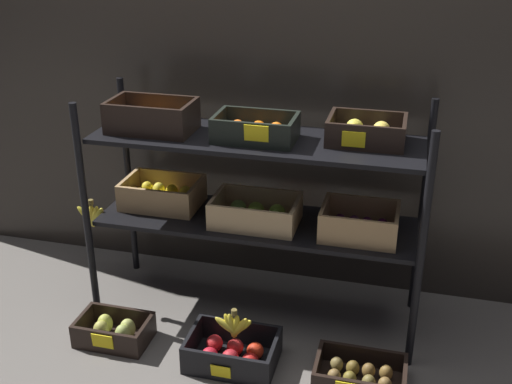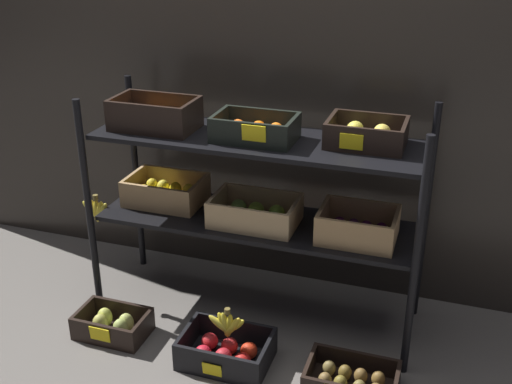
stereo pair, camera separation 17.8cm
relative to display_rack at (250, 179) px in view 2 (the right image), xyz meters
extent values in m
plane|color=#605B56|center=(0.03, 0.00, -0.67)|extent=(10.00, 10.00, 0.00)
cube|color=#2D2823|center=(0.03, 0.42, 0.19)|extent=(3.82, 0.12, 1.73)
cylinder|color=black|center=(-0.68, -0.21, -0.16)|extent=(0.03, 0.03, 1.02)
cylinder|color=black|center=(0.74, -0.21, -0.16)|extent=(0.03, 0.03, 1.02)
cylinder|color=black|center=(-0.68, 0.22, -0.16)|extent=(0.03, 0.03, 1.02)
cylinder|color=black|center=(0.74, 0.22, -0.16)|extent=(0.03, 0.03, 1.02)
cube|color=black|center=(0.03, 0.00, -0.20)|extent=(1.39, 0.40, 0.02)
cube|color=black|center=(0.03, 0.00, 0.18)|extent=(1.39, 0.40, 0.02)
cube|color=tan|center=(-0.43, 0.04, -0.19)|extent=(0.35, 0.25, 0.01)
cube|color=tan|center=(-0.43, -0.07, -0.12)|extent=(0.35, 0.02, 0.11)
cube|color=tan|center=(-0.43, 0.16, -0.12)|extent=(0.35, 0.02, 0.11)
cube|color=tan|center=(-0.60, 0.04, -0.12)|extent=(0.02, 0.22, 0.11)
cube|color=tan|center=(-0.26, 0.04, -0.12)|extent=(0.02, 0.22, 0.11)
ellipsoid|color=yellow|center=(-0.53, 0.01, -0.14)|extent=(0.06, 0.06, 0.08)
ellipsoid|color=yellow|center=(-0.46, 0.01, -0.14)|extent=(0.06, 0.06, 0.08)
ellipsoid|color=yellow|center=(-0.40, 0.01, -0.14)|extent=(0.06, 0.06, 0.08)
ellipsoid|color=yellow|center=(-0.33, 0.01, -0.14)|extent=(0.06, 0.06, 0.08)
ellipsoid|color=yellow|center=(-0.52, 0.09, -0.14)|extent=(0.06, 0.06, 0.08)
ellipsoid|color=yellow|center=(-0.47, 0.09, -0.14)|extent=(0.06, 0.06, 0.08)
ellipsoid|color=yellow|center=(-0.40, 0.08, -0.14)|extent=(0.06, 0.06, 0.08)
ellipsoid|color=yellow|center=(-0.33, 0.08, -0.14)|extent=(0.06, 0.06, 0.08)
cube|color=tan|center=(0.04, -0.03, -0.19)|extent=(0.37, 0.25, 0.01)
cube|color=tan|center=(0.04, -0.15, -0.13)|extent=(0.37, 0.02, 0.11)
cube|color=tan|center=(0.04, 0.09, -0.13)|extent=(0.37, 0.02, 0.11)
cube|color=tan|center=(-0.14, -0.03, -0.13)|extent=(0.02, 0.22, 0.11)
cube|color=tan|center=(0.21, -0.03, -0.13)|extent=(0.02, 0.22, 0.11)
sphere|color=#8BBC46|center=(-0.06, -0.07, -0.14)|extent=(0.07, 0.07, 0.07)
sphere|color=#83B633|center=(0.03, -0.07, -0.14)|extent=(0.07, 0.07, 0.07)
sphere|color=#88BB45|center=(0.13, -0.06, -0.14)|extent=(0.07, 0.07, 0.07)
sphere|color=#85B348|center=(-0.05, 0.00, -0.14)|extent=(0.07, 0.07, 0.07)
sphere|color=#97BF39|center=(0.03, 0.00, -0.14)|extent=(0.07, 0.07, 0.07)
sphere|color=#94C43B|center=(0.12, 0.01, -0.14)|extent=(0.07, 0.07, 0.07)
cube|color=tan|center=(0.48, -0.03, -0.19)|extent=(0.32, 0.25, 0.01)
cube|color=tan|center=(0.48, -0.15, -0.12)|extent=(0.32, 0.02, 0.12)
cube|color=tan|center=(0.48, 0.08, -0.12)|extent=(0.32, 0.02, 0.12)
cube|color=tan|center=(0.33, -0.03, -0.12)|extent=(0.02, 0.21, 0.12)
cube|color=tan|center=(0.64, -0.03, -0.12)|extent=(0.02, 0.21, 0.12)
sphere|color=#552C5D|center=(0.39, -0.08, -0.16)|extent=(0.05, 0.05, 0.05)
sphere|color=#572D4B|center=(0.46, -0.08, -0.16)|extent=(0.05, 0.05, 0.05)
sphere|color=#6B1C5D|center=(0.51, -0.09, -0.16)|extent=(0.05, 0.05, 0.05)
sphere|color=#5E1D50|center=(0.58, -0.09, -0.16)|extent=(0.05, 0.05, 0.05)
sphere|color=#691D5A|center=(0.40, -0.03, -0.16)|extent=(0.05, 0.05, 0.05)
sphere|color=#55204F|center=(0.45, -0.03, -0.16)|extent=(0.05, 0.05, 0.05)
sphere|color=#592353|center=(0.52, -0.03, -0.16)|extent=(0.05, 0.05, 0.05)
sphere|color=#641B57|center=(0.58, -0.03, -0.16)|extent=(0.05, 0.05, 0.05)
sphere|color=#5C1F4C|center=(0.40, 0.03, -0.16)|extent=(0.05, 0.05, 0.05)
sphere|color=#602D57|center=(0.46, 0.03, -0.16)|extent=(0.05, 0.05, 0.05)
sphere|color=#642052|center=(0.51, 0.03, -0.16)|extent=(0.05, 0.05, 0.05)
sphere|color=#55174F|center=(0.58, 0.03, -0.16)|extent=(0.05, 0.05, 0.05)
cube|color=black|center=(-0.43, -0.02, 0.20)|extent=(0.36, 0.22, 0.01)
cube|color=black|center=(-0.43, -0.12, 0.27)|extent=(0.36, 0.02, 0.12)
cube|color=black|center=(-0.43, 0.09, 0.27)|extent=(0.36, 0.02, 0.12)
cube|color=black|center=(-0.60, -0.02, 0.27)|extent=(0.02, 0.19, 0.12)
cube|color=black|center=(-0.25, -0.02, 0.27)|extent=(0.02, 0.19, 0.12)
sphere|color=orange|center=(-0.51, -0.05, 0.24)|extent=(0.07, 0.07, 0.07)
sphere|color=orange|center=(-0.43, -0.05, 0.24)|extent=(0.07, 0.07, 0.07)
sphere|color=orange|center=(-0.34, -0.05, 0.24)|extent=(0.07, 0.07, 0.07)
sphere|color=orange|center=(-0.51, 0.01, 0.24)|extent=(0.07, 0.07, 0.07)
sphere|color=orange|center=(-0.42, 0.01, 0.24)|extent=(0.07, 0.07, 0.07)
sphere|color=orange|center=(-0.34, 0.01, 0.24)|extent=(0.07, 0.07, 0.07)
cube|color=black|center=(0.03, -0.02, 0.20)|extent=(0.34, 0.22, 0.01)
cube|color=black|center=(0.03, -0.12, 0.25)|extent=(0.34, 0.02, 0.09)
cube|color=black|center=(0.03, 0.08, 0.25)|extent=(0.34, 0.02, 0.09)
cube|color=black|center=(-0.13, -0.02, 0.25)|extent=(0.02, 0.18, 0.09)
cube|color=black|center=(0.19, -0.02, 0.25)|extent=(0.02, 0.18, 0.09)
sphere|color=orange|center=(-0.05, -0.05, 0.23)|extent=(0.06, 0.06, 0.06)
sphere|color=orange|center=(0.03, -0.05, 0.23)|extent=(0.06, 0.06, 0.06)
sphere|color=orange|center=(0.12, -0.06, 0.23)|extent=(0.06, 0.06, 0.06)
sphere|color=orange|center=(-0.05, 0.01, 0.23)|extent=(0.06, 0.06, 0.06)
sphere|color=orange|center=(0.04, 0.01, 0.23)|extent=(0.06, 0.06, 0.06)
sphere|color=orange|center=(0.11, 0.01, 0.23)|extent=(0.06, 0.06, 0.06)
cube|color=yellow|center=(0.06, -0.13, 0.26)|extent=(0.10, 0.01, 0.07)
cube|color=black|center=(0.48, 0.06, 0.20)|extent=(0.31, 0.24, 0.01)
cube|color=black|center=(0.48, -0.05, 0.25)|extent=(0.31, 0.02, 0.09)
cube|color=black|center=(0.48, 0.17, 0.25)|extent=(0.31, 0.02, 0.09)
cube|color=black|center=(0.33, 0.06, 0.25)|extent=(0.02, 0.21, 0.09)
cube|color=black|center=(0.63, 0.06, 0.25)|extent=(0.02, 0.21, 0.09)
sphere|color=#E6C74E|center=(0.42, 0.03, 0.24)|extent=(0.07, 0.07, 0.07)
sphere|color=gold|center=(0.54, 0.02, 0.24)|extent=(0.07, 0.07, 0.07)
sphere|color=gold|center=(0.43, 0.10, 0.24)|extent=(0.07, 0.07, 0.07)
sphere|color=#DDC14B|center=(0.54, 0.09, 0.24)|extent=(0.07, 0.07, 0.07)
cube|color=yellow|center=(0.44, -0.06, 0.24)|extent=(0.09, 0.01, 0.06)
cylinder|color=brown|center=(-0.72, -0.10, -0.15)|extent=(0.02, 0.02, 0.02)
ellipsoid|color=yellow|center=(-0.75, -0.10, -0.22)|extent=(0.10, 0.03, 0.10)
ellipsoid|color=yellow|center=(-0.74, -0.09, -0.22)|extent=(0.07, 0.03, 0.12)
ellipsoid|color=yellow|center=(-0.72, -0.10, -0.22)|extent=(0.03, 0.03, 0.11)
ellipsoid|color=yellow|center=(-0.71, -0.10, -0.22)|extent=(0.07, 0.03, 0.12)
ellipsoid|color=yellow|center=(-0.70, -0.10, -0.22)|extent=(0.09, 0.03, 0.11)
cube|color=black|center=(-0.52, -0.38, -0.66)|extent=(0.31, 0.20, 0.01)
cube|color=black|center=(-0.52, -0.47, -0.61)|extent=(0.31, 0.02, 0.10)
cube|color=black|center=(-0.52, -0.28, -0.61)|extent=(0.31, 0.02, 0.10)
cube|color=black|center=(-0.67, -0.38, -0.61)|extent=(0.02, 0.17, 0.10)
cube|color=black|center=(-0.37, -0.38, -0.61)|extent=(0.02, 0.17, 0.10)
ellipsoid|color=#B7B24E|center=(-0.57, -0.40, -0.61)|extent=(0.07, 0.07, 0.09)
ellipsoid|color=#A7B759|center=(-0.46, -0.40, -0.61)|extent=(0.07, 0.07, 0.09)
ellipsoid|color=#BDC34D|center=(-0.57, -0.35, -0.61)|extent=(0.07, 0.07, 0.09)
ellipsoid|color=#AFB859|center=(-0.46, -0.36, -0.61)|extent=(0.07, 0.07, 0.09)
cube|color=yellow|center=(-0.52, -0.48, -0.60)|extent=(0.10, 0.01, 0.07)
cube|color=black|center=(0.03, -0.39, -0.66)|extent=(0.37, 0.26, 0.01)
cube|color=black|center=(0.03, -0.51, -0.60)|extent=(0.37, 0.02, 0.11)
cube|color=black|center=(0.03, -0.27, -0.60)|extent=(0.37, 0.02, 0.11)
cube|color=black|center=(-0.15, -0.39, -0.60)|extent=(0.02, 0.22, 0.11)
cube|color=black|center=(0.21, -0.39, -0.60)|extent=(0.02, 0.22, 0.11)
sphere|color=red|center=(-0.06, -0.43, -0.62)|extent=(0.07, 0.07, 0.07)
sphere|color=red|center=(0.02, -0.42, -0.62)|extent=(0.07, 0.07, 0.07)
sphere|color=red|center=(0.11, -0.43, -0.62)|extent=(0.07, 0.07, 0.07)
sphere|color=red|center=(-0.06, -0.35, -0.62)|extent=(0.07, 0.07, 0.07)
sphere|color=red|center=(0.03, -0.35, -0.62)|extent=(0.07, 0.07, 0.07)
sphere|color=red|center=(0.12, -0.35, -0.62)|extent=(0.07, 0.07, 0.07)
cube|color=yellow|center=(0.02, -0.52, -0.62)|extent=(0.08, 0.01, 0.06)
cube|color=black|center=(0.56, -0.29, -0.61)|extent=(0.36, 0.02, 0.09)
cube|color=black|center=(0.39, -0.39, -0.61)|extent=(0.02, 0.20, 0.09)
ellipsoid|color=brown|center=(0.46, -0.43, -0.62)|extent=(0.05, 0.05, 0.07)
ellipsoid|color=brown|center=(0.52, -0.43, -0.62)|extent=(0.05, 0.05, 0.07)
ellipsoid|color=brown|center=(0.46, -0.35, -0.62)|extent=(0.05, 0.05, 0.07)
ellipsoid|color=brown|center=(0.52, -0.36, -0.62)|extent=(0.05, 0.05, 0.07)
ellipsoid|color=brown|center=(0.59, -0.36, -0.62)|extent=(0.05, 0.05, 0.07)
ellipsoid|color=brown|center=(0.66, -0.35, -0.62)|extent=(0.05, 0.05, 0.07)
cylinder|color=brown|center=(0.04, -0.39, -0.41)|extent=(0.02, 0.02, 0.02)
ellipsoid|color=yellow|center=(0.01, -0.40, -0.48)|extent=(0.11, 0.03, 0.09)
ellipsoid|color=yellow|center=(0.02, -0.39, -0.48)|extent=(0.08, 0.03, 0.12)
ellipsoid|color=yellow|center=(0.03, -0.39, -0.48)|extent=(0.05, 0.03, 0.12)
ellipsoid|color=yellow|center=(0.05, -0.39, -0.48)|extent=(0.05, 0.03, 0.12)
ellipsoid|color=yellow|center=(0.06, -0.40, -0.48)|extent=(0.09, 0.03, 0.11)
ellipsoid|color=yellow|center=(0.07, -0.39, -0.48)|extent=(0.11, 0.04, 0.10)
camera|label=1|loc=(0.65, -2.40, 1.05)|focal=43.96mm
camera|label=2|loc=(0.82, -2.35, 1.05)|focal=43.96mm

